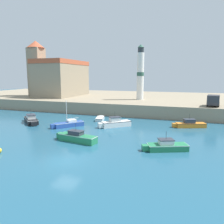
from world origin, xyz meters
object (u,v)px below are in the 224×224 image
at_px(motorboat_white_0, 115,123).
at_px(dinghy_white_3, 100,118).
at_px(motorboat_orange_2, 190,124).
at_px(motorboat_black_7, 31,120).
at_px(motorboat_green_5, 166,146).
at_px(church, 58,77).
at_px(motorboat_green_4, 77,137).
at_px(truck_on_quay, 213,100).
at_px(lighthouse, 140,73).
at_px(sailboat_blue_1, 68,124).

height_order(motorboat_white_0, dinghy_white_3, motorboat_white_0).
distance_m(motorboat_orange_2, motorboat_black_7, 27.79).
bearing_deg(motorboat_green_5, church, 137.54).
bearing_deg(motorboat_orange_2, motorboat_green_4, -136.04).
bearing_deg(motorboat_black_7, motorboat_orange_2, 11.94).
bearing_deg(truck_on_quay, motorboat_white_0, -143.39).
relative_size(motorboat_white_0, lighthouse, 0.38).
relative_size(motorboat_green_5, truck_on_quay, 1.16).
bearing_deg(motorboat_green_4, truck_on_quay, 50.19).
xyz_separation_m(dinghy_white_3, truck_on_quay, (20.40, 7.55, 3.52)).
distance_m(motorboat_white_0, motorboat_black_7, 15.55).
distance_m(motorboat_orange_2, church, 41.80).
height_order(sailboat_blue_1, church, church).
bearing_deg(motorboat_green_5, motorboat_white_0, 134.84).
xyz_separation_m(motorboat_white_0, motorboat_orange_2, (11.78, 3.63, -0.10)).
bearing_deg(motorboat_green_4, dinghy_white_3, 100.12).
relative_size(motorboat_green_4, lighthouse, 0.45).
distance_m(sailboat_blue_1, motorboat_black_7, 8.04).
xyz_separation_m(motorboat_black_7, church, (-9.56, 24.13, 7.65)).
bearing_deg(lighthouse, motorboat_white_0, -89.86).
bearing_deg(lighthouse, sailboat_blue_1, -108.37).
distance_m(motorboat_orange_2, motorboat_green_5, 13.17).
relative_size(motorboat_orange_2, truck_on_quay, 1.21).
bearing_deg(truck_on_quay, lighthouse, 154.40).
height_order(sailboat_blue_1, lighthouse, lighthouse).
height_order(motorboat_white_0, church, church).
bearing_deg(motorboat_green_5, sailboat_blue_1, 158.17).
distance_m(sailboat_blue_1, lighthouse, 24.82).
relative_size(motorboat_white_0, motorboat_green_5, 0.96).
xyz_separation_m(dinghy_white_3, motorboat_green_5, (13.75, -13.56, 0.17)).
bearing_deg(truck_on_quay, motorboat_black_7, -156.00).
distance_m(motorboat_white_0, motorboat_green_4, 9.89).
relative_size(motorboat_green_4, church, 0.36).
bearing_deg(church, motorboat_orange_2, -26.57).
bearing_deg(motorboat_green_5, motorboat_orange_2, 78.91).
distance_m(motorboat_white_0, dinghy_white_3, 6.21).
relative_size(motorboat_orange_2, lighthouse, 0.41).
xyz_separation_m(church, truck_on_quay, (40.87, -10.19, -4.37)).
relative_size(sailboat_blue_1, motorboat_green_5, 0.96).
relative_size(dinghy_white_3, motorboat_green_5, 0.79).
distance_m(motorboat_orange_2, truck_on_quay, 9.75).
relative_size(sailboat_blue_1, truck_on_quay, 1.11).
xyz_separation_m(motorboat_green_5, truck_on_quay, (6.65, 21.11, 3.35)).
height_order(motorboat_green_4, motorboat_green_5, motorboat_green_4).
distance_m(sailboat_blue_1, motorboat_green_4, 8.86).
xyz_separation_m(motorboat_white_0, dinghy_white_3, (-4.50, 4.26, -0.29)).
bearing_deg(dinghy_white_3, truck_on_quay, 20.30).
bearing_deg(motorboat_orange_2, dinghy_white_3, 177.76).
relative_size(motorboat_white_0, motorboat_black_7, 0.89).
xyz_separation_m(motorboat_green_4, lighthouse, (1.97, 29.13, 8.53)).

